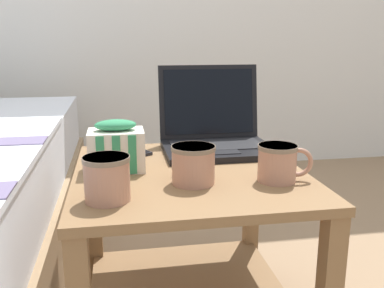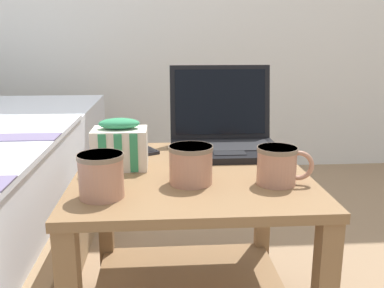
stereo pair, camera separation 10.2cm
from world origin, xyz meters
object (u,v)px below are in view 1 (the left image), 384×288
(mug_mid_center, at_px, (193,162))
(snack_bag, at_px, (116,148))
(mug_front_left, at_px, (107,176))
(mug_front_right, at_px, (279,161))
(laptop, at_px, (215,133))
(cell_phone, at_px, (130,150))

(mug_mid_center, distance_m, snack_bag, 0.22)
(mug_front_left, xyz_separation_m, mug_mid_center, (0.19, 0.08, -0.00))
(mug_front_right, height_order, snack_bag, snack_bag)
(laptop, distance_m, mug_front_right, 0.33)
(snack_bag, bearing_deg, mug_front_left, -95.48)
(laptop, height_order, mug_mid_center, laptop)
(laptop, distance_m, mug_mid_center, 0.32)
(mug_front_right, bearing_deg, mug_mid_center, 173.67)
(mug_front_left, relative_size, cell_phone, 0.85)
(mug_front_left, bearing_deg, mug_mid_center, 21.39)
(mug_front_left, distance_m, mug_front_right, 0.40)
(mug_front_left, xyz_separation_m, cell_phone, (0.06, 0.38, -0.05))
(laptop, relative_size, mug_mid_center, 2.27)
(cell_phone, bearing_deg, laptop, -2.18)
(laptop, height_order, snack_bag, laptop)
(mug_front_right, relative_size, snack_bag, 0.94)
(laptop, xyz_separation_m, mug_mid_center, (-0.12, -0.30, 0.00))
(mug_mid_center, bearing_deg, laptop, 67.86)
(snack_bag, bearing_deg, mug_front_right, -22.60)
(mug_front_left, height_order, mug_mid_center, mug_front_left)
(snack_bag, height_order, cell_phone, snack_bag)
(mug_front_right, relative_size, mug_mid_center, 0.94)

